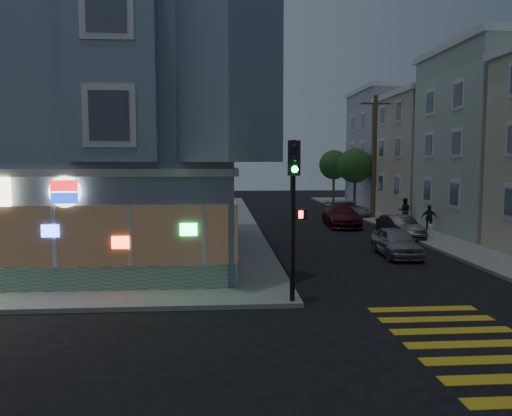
{
  "coord_description": "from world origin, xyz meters",
  "views": [
    {
      "loc": [
        0.52,
        -12.38,
        4.4
      ],
      "look_at": [
        1.94,
        6.93,
        2.55
      ],
      "focal_mm": 35.0,
      "sensor_mm": 36.0,
      "label": 1
    }
  ],
  "objects": [
    {
      "name": "traffic_signal",
      "position": [
        2.72,
        2.18,
        3.43
      ],
      "size": [
        0.62,
        0.54,
        4.85
      ],
      "rotation": [
        0.0,
        0.0,
        -0.43
      ],
      "color": "black",
      "rests_on": "sidewalk_nw"
    },
    {
      "name": "pedestrian_a",
      "position": [
        13.0,
        20.34,
        1.01
      ],
      "size": [
        0.98,
        0.86,
        1.71
      ],
      "primitive_type": "imported",
      "rotation": [
        0.0,
        0.0,
        2.85
      ],
      "color": "black",
      "rests_on": "sidewalk_ne"
    },
    {
      "name": "row_house_d",
      "position": [
        19.5,
        34.0,
        5.4
      ],
      "size": [
        12.0,
        8.6,
        10.5
      ],
      "primitive_type": "cube",
      "color": "#ACA8B9",
      "rests_on": "sidewalk_ne"
    },
    {
      "name": "street_tree_far",
      "position": [
        12.2,
        38.0,
        3.94
      ],
      "size": [
        3.0,
        3.0,
        5.3
      ],
      "color": "#4C3826",
      "rests_on": "sidewalk_ne"
    },
    {
      "name": "parked_car_c",
      "position": [
        8.6,
        20.12,
        0.73
      ],
      "size": [
        2.35,
        5.15,
        1.46
      ],
      "primitive_type": "imported",
      "rotation": [
        0.0,
        0.0,
        -0.06
      ],
      "color": "#57141D",
      "rests_on": "ground"
    },
    {
      "name": "parked_car_a",
      "position": [
        8.6,
        9.72,
        0.66
      ],
      "size": [
        1.67,
        3.91,
        1.32
      ],
      "primitive_type": "imported",
      "rotation": [
        0.0,
        0.0,
        -0.03
      ],
      "color": "#999BA0",
      "rests_on": "ground"
    },
    {
      "name": "fire_hydrant",
      "position": [
        12.04,
        13.94,
        0.55
      ],
      "size": [
        0.44,
        0.25,
        0.76
      ],
      "color": "white",
      "rests_on": "sidewalk_ne"
    },
    {
      "name": "sidewalk_nw",
      "position": [
        -13.5,
        23.0,
        0.07
      ],
      "size": [
        33.0,
        42.0,
        0.15
      ],
      "primitive_type": "cube",
      "color": "gray",
      "rests_on": "ground"
    },
    {
      "name": "utility_pole",
      "position": [
        12.0,
        24.0,
        4.8
      ],
      "size": [
        2.2,
        0.3,
        9.0
      ],
      "color": "#4C3826",
      "rests_on": "sidewalk_ne"
    },
    {
      "name": "parked_car_d",
      "position": [
        10.7,
        25.62,
        0.61
      ],
      "size": [
        2.5,
        4.57,
        1.22
      ],
      "primitive_type": "imported",
      "rotation": [
        0.0,
        0.0,
        0.11
      ],
      "color": "#AAB0B5",
      "rests_on": "ground"
    },
    {
      "name": "row_house_c",
      "position": [
        19.5,
        25.0,
        4.65
      ],
      "size": [
        12.0,
        8.6,
        9.0
      ],
      "primitive_type": "cube",
      "color": "beige",
      "rests_on": "sidewalk_ne"
    },
    {
      "name": "parked_car_b",
      "position": [
        10.7,
        14.92,
        0.65
      ],
      "size": [
        1.67,
        4.02,
        1.29
      ],
      "primitive_type": "imported",
      "rotation": [
        0.0,
        0.0,
        0.08
      ],
      "color": "#313336",
      "rests_on": "ground"
    },
    {
      "name": "ground",
      "position": [
        0.0,
        0.0,
        0.0
      ],
      "size": [
        120.0,
        120.0,
        0.0
      ],
      "primitive_type": "plane",
      "color": "black",
      "rests_on": "ground"
    },
    {
      "name": "pedestrian_b",
      "position": [
        13.0,
        16.31,
        0.95
      ],
      "size": [
        1.01,
        0.66,
        1.6
      ],
      "primitive_type": "imported",
      "rotation": [
        0.0,
        0.0,
        2.82
      ],
      "color": "#24222A",
      "rests_on": "sidewalk_ne"
    },
    {
      "name": "street_tree_near",
      "position": [
        12.2,
        30.0,
        3.94
      ],
      "size": [
        3.0,
        3.0,
        5.3
      ],
      "color": "#4C3826",
      "rests_on": "sidewalk_ne"
    },
    {
      "name": "corner_building",
      "position": [
        -6.0,
        10.98,
        5.82
      ],
      "size": [
        14.6,
        14.6,
        11.4
      ],
      "color": "gray",
      "rests_on": "sidewalk_nw"
    }
  ]
}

